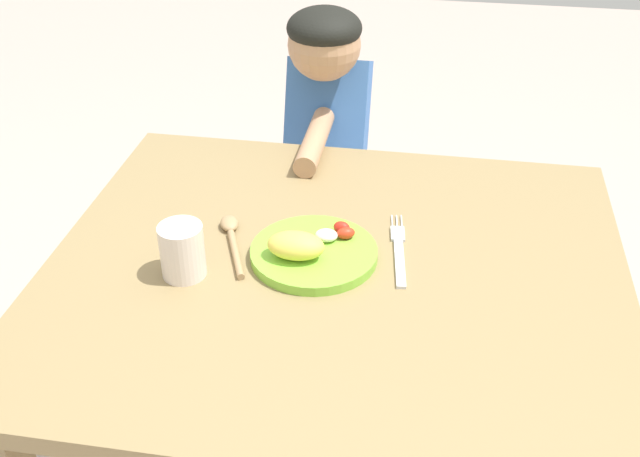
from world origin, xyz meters
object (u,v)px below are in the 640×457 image
at_px(drinking_cup, 182,251).
at_px(person, 328,172).
at_px(plate, 311,251).
at_px(fork, 399,251).
at_px(spoon, 232,236).

bearing_deg(drinking_cup, person, 78.07).
height_order(plate, drinking_cup, drinking_cup).
bearing_deg(fork, drinking_cup, 102.22).
bearing_deg(spoon, drinking_cup, 133.20).
xyz_separation_m(fork, person, (-0.22, 0.56, -0.16)).
distance_m(spoon, person, 0.60).
height_order(fork, spoon, spoon).
relative_size(plate, person, 0.23).
distance_m(plate, spoon, 0.16).
bearing_deg(person, fork, 111.35).
xyz_separation_m(spoon, person, (0.09, 0.57, -0.17)).
xyz_separation_m(plate, person, (-0.06, 0.61, -0.18)).
bearing_deg(drinking_cup, fork, 19.13).
xyz_separation_m(fork, spoon, (-0.31, -0.01, 0.01)).
bearing_deg(spoon, plate, -125.34).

